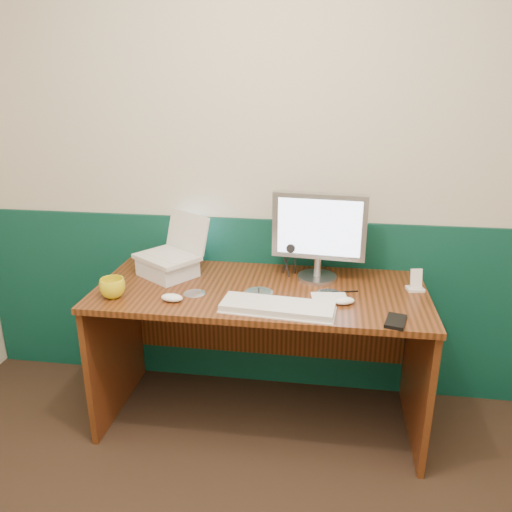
% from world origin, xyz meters
% --- Properties ---
extents(back_wall, '(3.50, 0.04, 2.50)m').
position_xyz_m(back_wall, '(0.00, 1.75, 1.25)').
color(back_wall, beige).
rests_on(back_wall, ground).
extents(wainscot, '(3.48, 0.02, 1.00)m').
position_xyz_m(wainscot, '(0.00, 1.74, 0.50)').
color(wainscot, '#07342B').
rests_on(wainscot, ground).
extents(desk, '(1.60, 0.70, 0.75)m').
position_xyz_m(desk, '(-0.04, 1.38, 0.38)').
color(desk, '#351D09').
rests_on(desk, ground).
extents(laptop_riser, '(0.34, 0.33, 0.09)m').
position_xyz_m(laptop_riser, '(-0.54, 1.48, 0.79)').
color(laptop_riser, silver).
rests_on(laptop_riser, desk).
extents(laptop, '(0.38, 0.36, 0.25)m').
position_xyz_m(laptop, '(-0.54, 1.48, 0.96)').
color(laptop, silver).
rests_on(laptop, laptop_riser).
extents(monitor, '(0.47, 0.17, 0.46)m').
position_xyz_m(monitor, '(0.23, 1.55, 0.98)').
color(monitor, '#A2A2A7').
rests_on(monitor, desk).
extents(keyboard, '(0.51, 0.21, 0.03)m').
position_xyz_m(keyboard, '(0.07, 1.15, 0.76)').
color(keyboard, white).
rests_on(keyboard, desk).
extents(mouse_right, '(0.11, 0.09, 0.03)m').
position_xyz_m(mouse_right, '(0.36, 1.26, 0.77)').
color(mouse_right, white).
rests_on(mouse_right, desk).
extents(mouse_left, '(0.11, 0.07, 0.03)m').
position_xyz_m(mouse_left, '(-0.42, 1.17, 0.77)').
color(mouse_left, white).
rests_on(mouse_left, desk).
extents(mug, '(0.12, 0.12, 0.09)m').
position_xyz_m(mug, '(-0.70, 1.18, 0.80)').
color(mug, gold).
rests_on(mug, desk).
extents(camcorder, '(0.11, 0.15, 0.21)m').
position_xyz_m(camcorder, '(0.08, 1.59, 0.85)').
color(camcorder, '#BABABF').
rests_on(camcorder, desk).
extents(cd_spindle, '(0.13, 0.13, 0.03)m').
position_xyz_m(cd_spindle, '(-0.03, 1.27, 0.76)').
color(cd_spindle, silver).
rests_on(cd_spindle, desk).
extents(cd_loose_a, '(0.11, 0.11, 0.00)m').
position_xyz_m(cd_loose_a, '(-0.34, 1.27, 0.75)').
color(cd_loose_a, silver).
rests_on(cd_loose_a, desk).
extents(cd_loose_b, '(0.12, 0.12, 0.00)m').
position_xyz_m(cd_loose_b, '(0.29, 1.36, 0.75)').
color(cd_loose_b, '#B5BCC6').
rests_on(cd_loose_b, desk).
extents(pen, '(0.12, 0.04, 0.01)m').
position_xyz_m(pen, '(0.37, 1.39, 0.75)').
color(pen, black).
rests_on(pen, desk).
extents(papers, '(0.18, 0.13, 0.00)m').
position_xyz_m(papers, '(0.29, 1.32, 0.75)').
color(papers, silver).
rests_on(papers, desk).
extents(dock, '(0.09, 0.07, 0.01)m').
position_xyz_m(dock, '(0.70, 1.47, 0.76)').
color(dock, white).
rests_on(dock, desk).
extents(music_player, '(0.06, 0.04, 0.09)m').
position_xyz_m(music_player, '(0.70, 1.47, 0.81)').
color(music_player, white).
rests_on(music_player, dock).
extents(pda, '(0.11, 0.15, 0.02)m').
position_xyz_m(pda, '(0.57, 1.10, 0.76)').
color(pda, black).
rests_on(pda, desk).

